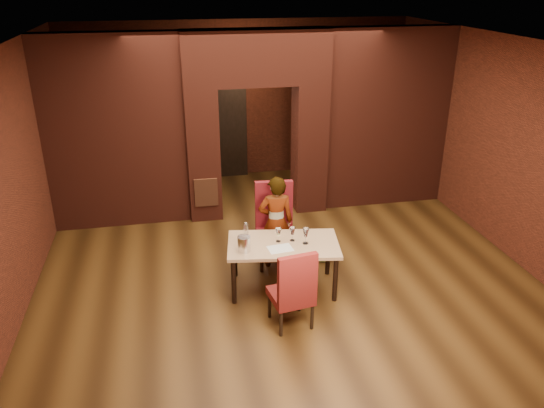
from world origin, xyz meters
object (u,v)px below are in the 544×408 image
Objects in this scene: wine_glass_c at (306,236)px; chair_near at (291,286)px; dining_table at (283,266)px; wine_bucket at (244,244)px; water_bottle at (246,231)px; person_seated at (276,222)px; wine_glass_a at (278,235)px; chair_far at (276,226)px; potted_plant at (324,248)px; wine_glass_b at (292,234)px.

chair_near is at bearing -116.83° from wine_glass_c.
dining_table is 7.17× the size of wine_bucket.
dining_table is 0.70m from water_bottle.
chair_near is (-0.09, -0.81, 0.18)m from dining_table.
wine_glass_a is at bearing 83.81° from person_seated.
wine_glass_c is (0.25, -0.75, 0.19)m from chair_far.
person_seated reaches higher than potted_plant.
chair_far is 0.10m from person_seated.
person_seated is (0.03, 0.64, 0.36)m from dining_table.
wine_bucket is (-0.55, -0.11, 0.45)m from dining_table.
water_bottle is (-0.61, 0.14, 0.03)m from wine_glass_b.
wine_glass_c is 0.84m from wine_bucket.
person_seated reaches higher than dining_table.
wine_bucket is (-0.49, -0.17, 0.01)m from wine_glass_a.
wine_glass_c reaches higher than wine_glass_b.
chair_far is at bearing 98.47° from wine_glass_b.
dining_table is 6.68× the size of wine_glass_c.
wine_bucket is at bearing -166.81° from wine_glass_b.
wine_glass_a is 0.44m from water_bottle.
chair_near is 1.72m from potted_plant.
wine_bucket is 0.31m from water_bottle.
chair_far reaches higher than potted_plant.
chair_far is 3.21× the size of potted_plant.
person_seated is at bearing 41.69° from water_bottle.
wine_glass_a is (-0.05, 0.06, 0.44)m from dining_table.
wine_glass_b is 0.95× the size of wine_bucket.
wine_glass_c reaches higher than dining_table.
person_seated is at bearing -94.98° from chair_far.
wine_bucket is 0.79× the size of water_bottle.
wine_glass_b is 0.89× the size of wine_glass_c.
dining_table is at bearing 11.06° from wine_bucket.
wine_glass_b is 0.19m from wine_glass_c.
person_seated reaches higher than wine_glass_c.
chair_near reaches higher than dining_table.
water_bottle reaches higher than wine_glass_b.
chair_far is 0.87× the size of person_seated.
wine_glass_b is at bearing -137.34° from potted_plant.
wine_glass_c is 0.58× the size of potted_plant.
chair_near is at bearing -68.78° from water_bottle.
water_bottle reaches higher than wine_glass_c.
wine_bucket is (-0.59, -0.80, 0.18)m from chair_far.
wine_glass_b is at bearing -76.79° from chair_far.
person_seated is 7.26× the size of wine_glass_a.
wine_glass_b is at bearing -113.03° from chair_near.
potted_plant is (0.83, 0.58, -0.60)m from wine_glass_a.
wine_glass_a is at bearing -145.15° from potted_plant.
dining_table is 0.74m from chair_far.
water_bottle is (-0.39, 1.00, 0.29)m from chair_near.
wine_glass_c is (0.34, -0.13, 0.01)m from wine_glass_a.
potted_plant is at bearing 0.83° from chair_far.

